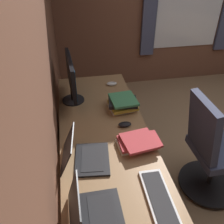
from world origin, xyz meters
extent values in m
cube|color=brown|center=(0.00, 1.98, 1.30)|extent=(4.76, 0.10, 2.60)
cube|color=#4C5170|center=(2.04, 0.60, 1.26)|extent=(0.05, 0.20, 1.54)
cube|color=#936D47|center=(-0.04, 1.57, 0.71)|extent=(2.01, 0.68, 0.03)
cylinder|color=silver|center=(0.91, 1.29, 0.35)|extent=(0.05, 0.05, 0.70)
cylinder|color=silver|center=(0.91, 1.85, 0.35)|extent=(0.05, 0.05, 0.70)
cube|color=#936D47|center=(0.26, 1.60, 0.35)|extent=(0.40, 0.50, 0.69)
cube|color=silver|center=(0.26, 1.35, 0.35)|extent=(0.37, 0.01, 0.61)
cylinder|color=black|center=(0.51, 1.78, 0.74)|extent=(0.20, 0.20, 0.01)
cylinder|color=black|center=(0.51, 1.78, 0.79)|extent=(0.04, 0.04, 0.10)
cube|color=black|center=(0.51, 1.78, 0.99)|extent=(0.52, 0.06, 0.30)
cube|color=navy|center=(0.51, 1.76, 0.99)|extent=(0.47, 0.03, 0.27)
cube|color=black|center=(-0.26, 1.70, 0.74)|extent=(0.32, 0.26, 0.01)
cube|color=#262628|center=(-0.26, 1.70, 0.75)|extent=(0.26, 0.17, 0.00)
cube|color=black|center=(-0.25, 1.85, 0.84)|extent=(0.31, 0.12, 0.20)
cube|color=#330F14|center=(-0.25, 1.85, 0.84)|extent=(0.28, 0.10, 0.17)
cube|color=black|center=(-0.68, 1.70, 0.74)|extent=(0.30, 0.22, 0.01)
cube|color=#262628|center=(-0.68, 1.70, 0.75)|extent=(0.24, 0.14, 0.00)
cube|color=black|center=(-0.68, 1.84, 0.85)|extent=(0.30, 0.07, 0.21)
cube|color=#19234C|center=(-0.68, 1.84, 0.85)|extent=(0.27, 0.06, 0.17)
cube|color=silver|center=(-0.65, 1.36, 0.74)|extent=(0.42, 0.15, 0.02)
cube|color=#2D2D30|center=(-0.65, 1.36, 0.75)|extent=(0.38, 0.12, 0.00)
ellipsoid|color=black|center=(0.06, 1.40, 0.75)|extent=(0.06, 0.10, 0.03)
ellipsoid|color=silver|center=(0.74, 1.38, 0.75)|extent=(0.06, 0.10, 0.03)
cube|color=beige|center=(0.30, 1.38, 0.74)|extent=(0.19, 0.22, 0.03)
cube|color=gold|center=(0.30, 1.36, 0.77)|extent=(0.23, 0.24, 0.03)
cube|color=black|center=(0.30, 1.36, 0.80)|extent=(0.21, 0.26, 0.03)
cube|color=#3D8456|center=(0.30, 1.36, 0.83)|extent=(0.25, 0.23, 0.02)
cube|color=beige|center=(-0.18, 1.36, 0.74)|extent=(0.18, 0.31, 0.02)
cube|color=#B2383D|center=(-0.18, 1.35, 0.76)|extent=(0.19, 0.30, 0.02)
cube|color=#B2383D|center=(-0.19, 1.36, 0.78)|extent=(0.25, 0.26, 0.02)
cube|color=#383D56|center=(-0.10, 0.59, 0.46)|extent=(0.44, 0.42, 0.07)
cube|color=#383D56|center=(-0.10, 0.80, 0.74)|extent=(0.40, 0.13, 0.50)
cylinder|color=black|center=(-0.10, 0.59, 0.24)|extent=(0.05, 0.05, 0.37)
cylinder|color=black|center=(-0.10, 0.59, 0.04)|extent=(0.56, 0.56, 0.03)
camera|label=1|loc=(-1.46, 1.78, 1.96)|focal=39.85mm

